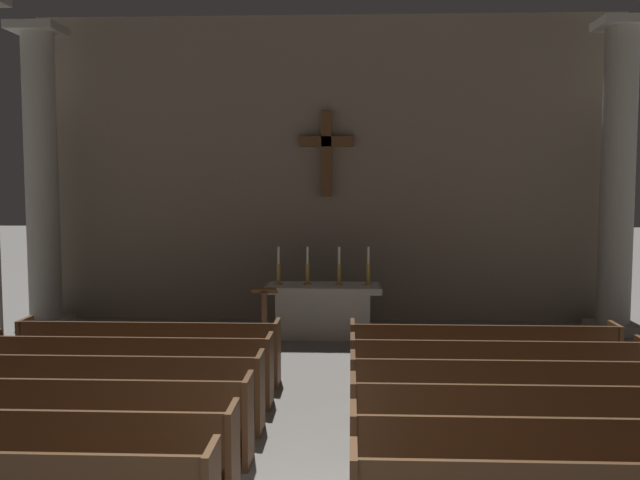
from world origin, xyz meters
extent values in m
cube|color=brown|center=(-2.42, 0.98, 0.42)|extent=(3.69, 0.40, 0.05)
cube|color=brown|center=(-2.42, 0.75, 0.70)|extent=(3.69, 0.05, 0.50)
cube|color=brown|center=(-2.42, 1.16, 0.20)|extent=(3.69, 0.04, 0.40)
cube|color=brown|center=(-0.55, 0.96, 0.47)|extent=(0.06, 0.50, 0.95)
cube|color=brown|center=(-2.42, 1.96, 0.42)|extent=(3.69, 0.40, 0.05)
cube|color=brown|center=(-2.42, 1.73, 0.70)|extent=(3.69, 0.05, 0.50)
cube|color=brown|center=(-2.42, 2.14, 0.20)|extent=(3.69, 0.04, 0.40)
cube|color=brown|center=(-0.55, 1.94, 0.47)|extent=(0.06, 0.50, 0.95)
cube|color=brown|center=(-2.42, 2.93, 0.42)|extent=(3.69, 0.40, 0.05)
cube|color=brown|center=(-2.42, 2.71, 0.70)|extent=(3.69, 0.05, 0.50)
cube|color=brown|center=(-2.42, 3.11, 0.20)|extent=(3.69, 0.04, 0.40)
cube|color=brown|center=(-0.55, 2.91, 0.47)|extent=(0.06, 0.50, 0.95)
cube|color=brown|center=(-2.42, 3.91, 0.42)|extent=(3.69, 0.40, 0.05)
cube|color=brown|center=(-2.42, 3.69, 0.70)|extent=(3.69, 0.05, 0.50)
cube|color=brown|center=(-2.42, 4.09, 0.20)|extent=(3.69, 0.04, 0.40)
cube|color=brown|center=(-0.55, 3.89, 0.47)|extent=(0.06, 0.50, 0.95)
cube|color=brown|center=(-2.42, 4.89, 0.42)|extent=(3.69, 0.40, 0.05)
cube|color=brown|center=(-2.42, 4.67, 0.70)|extent=(3.69, 0.05, 0.50)
cube|color=brown|center=(-2.42, 5.07, 0.20)|extent=(3.69, 0.04, 0.40)
cube|color=brown|center=(-0.55, 4.87, 0.47)|extent=(0.06, 0.50, 0.95)
cube|color=brown|center=(-4.30, 4.87, 0.47)|extent=(0.06, 0.50, 0.95)
cube|color=brown|center=(2.42, 0.98, 0.42)|extent=(3.69, 0.40, 0.05)
cube|color=brown|center=(2.42, 0.75, 0.70)|extent=(3.69, 0.05, 0.50)
cube|color=brown|center=(0.55, 0.96, 0.47)|extent=(0.06, 0.50, 0.95)
cube|color=brown|center=(2.42, 1.96, 0.42)|extent=(3.69, 0.40, 0.05)
cube|color=brown|center=(2.42, 1.73, 0.70)|extent=(3.69, 0.05, 0.50)
cube|color=brown|center=(2.42, 2.14, 0.20)|extent=(3.69, 0.04, 0.40)
cube|color=brown|center=(0.55, 1.94, 0.47)|extent=(0.06, 0.50, 0.95)
cube|color=brown|center=(2.42, 2.93, 0.42)|extent=(3.69, 0.40, 0.05)
cube|color=brown|center=(2.42, 2.71, 0.70)|extent=(3.69, 0.05, 0.50)
cube|color=brown|center=(2.42, 3.11, 0.20)|extent=(3.69, 0.04, 0.40)
cube|color=brown|center=(0.55, 2.91, 0.47)|extent=(0.06, 0.50, 0.95)
cube|color=brown|center=(2.42, 3.91, 0.42)|extent=(3.69, 0.40, 0.05)
cube|color=brown|center=(2.42, 3.69, 0.70)|extent=(3.69, 0.05, 0.50)
cube|color=brown|center=(2.42, 4.09, 0.20)|extent=(3.69, 0.04, 0.40)
cube|color=brown|center=(0.55, 3.89, 0.47)|extent=(0.06, 0.50, 0.95)
cube|color=brown|center=(2.42, 4.89, 0.42)|extent=(3.69, 0.40, 0.05)
cube|color=brown|center=(2.42, 4.67, 0.70)|extent=(3.69, 0.05, 0.50)
cube|color=brown|center=(2.42, 5.07, 0.20)|extent=(3.69, 0.04, 0.40)
cube|color=brown|center=(0.55, 4.87, 0.47)|extent=(0.06, 0.50, 0.95)
cube|color=brown|center=(4.30, 4.87, 0.47)|extent=(0.06, 0.50, 0.95)
cube|color=#9E998E|center=(-5.64, 8.66, 0.10)|extent=(0.89, 0.89, 0.20)
cylinder|color=#9E998E|center=(-5.64, 8.66, 2.93)|extent=(0.64, 0.64, 5.87)
cube|color=#9E998E|center=(-5.64, 8.66, 5.95)|extent=(0.96, 0.96, 0.16)
cube|color=#9E998E|center=(5.64, 8.66, 0.10)|extent=(0.89, 0.89, 0.20)
cylinder|color=#9E998E|center=(5.64, 8.66, 2.93)|extent=(0.64, 0.64, 5.87)
cube|color=#9E998E|center=(5.64, 8.66, 5.95)|extent=(0.96, 0.96, 0.16)
cube|color=#A8A399|center=(0.00, 8.04, 0.44)|extent=(1.76, 0.72, 0.88)
cube|color=#A8A399|center=(0.00, 8.04, 0.94)|extent=(2.20, 0.90, 0.12)
cube|color=silver|center=(0.00, 8.04, 1.00)|extent=(2.09, 0.86, 0.01)
cylinder|color=#B79338|center=(-0.85, 8.04, 1.02)|extent=(0.16, 0.16, 0.02)
cylinder|color=#B79338|center=(-0.85, 8.04, 1.21)|extent=(0.07, 0.07, 0.40)
cylinder|color=silver|center=(-0.85, 8.04, 1.57)|extent=(0.04, 0.04, 0.32)
cylinder|color=#B79338|center=(-0.30, 8.04, 1.02)|extent=(0.16, 0.16, 0.02)
cylinder|color=#B79338|center=(-0.30, 8.04, 1.21)|extent=(0.07, 0.07, 0.40)
cylinder|color=silver|center=(-0.30, 8.04, 1.57)|extent=(0.04, 0.04, 0.32)
cylinder|color=#B79338|center=(0.30, 8.04, 1.02)|extent=(0.16, 0.16, 0.02)
cylinder|color=#B79338|center=(0.30, 8.04, 1.21)|extent=(0.07, 0.07, 0.40)
cylinder|color=silver|center=(0.30, 8.04, 1.57)|extent=(0.04, 0.04, 0.32)
cylinder|color=#B79338|center=(0.85, 8.04, 1.02)|extent=(0.16, 0.16, 0.02)
cylinder|color=#B79338|center=(0.85, 8.04, 1.21)|extent=(0.07, 0.07, 0.40)
cylinder|color=silver|center=(0.85, 8.04, 1.57)|extent=(0.04, 0.04, 0.32)
cube|color=gray|center=(0.00, 9.90, 3.20)|extent=(12.31, 0.25, 6.41)
cube|color=brown|center=(0.00, 9.66, 3.52)|extent=(0.21, 0.21, 1.77)
cube|color=brown|center=(0.00, 9.66, 3.79)|extent=(1.13, 0.21, 0.21)
cylinder|color=brown|center=(-0.98, 6.84, 0.02)|extent=(0.36, 0.36, 0.04)
cylinder|color=brown|center=(-0.98, 6.84, 0.53)|extent=(0.10, 0.10, 1.05)
cube|color=brown|center=(-0.98, 6.84, 1.08)|extent=(0.44, 0.31, 0.15)
camera|label=1|loc=(0.52, -5.31, 3.00)|focal=39.97mm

